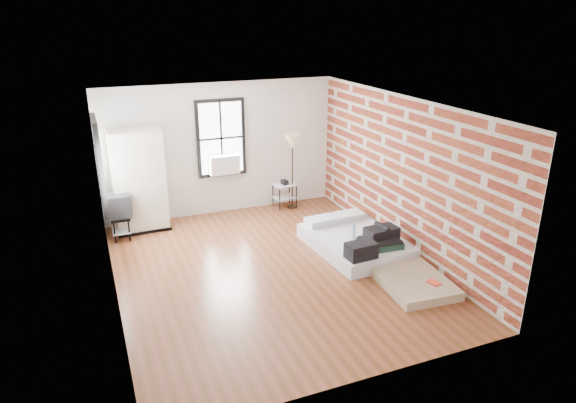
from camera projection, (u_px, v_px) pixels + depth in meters
name	position (u px, v px, depth m)	size (l,w,h in m)	color
ground	(271.00, 270.00, 8.72)	(6.00, 6.00, 0.00)	#553016
room_shell	(275.00, 165.00, 8.51)	(5.02, 6.02, 2.80)	silver
mattress_main	(357.00, 241.00, 9.43)	(1.58, 2.07, 0.64)	white
mattress_bare	(398.00, 266.00, 8.59)	(1.15, 1.98, 0.41)	tan
wardrobe	(139.00, 181.00, 10.04)	(1.04, 0.61, 2.03)	black
side_table	(285.00, 189.00, 11.41)	(0.52, 0.44, 0.64)	black
floor_lamp	(292.00, 145.00, 11.05)	(0.36, 0.36, 1.67)	black
tv_stand	(119.00, 206.00, 9.80)	(0.46, 0.64, 0.90)	black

